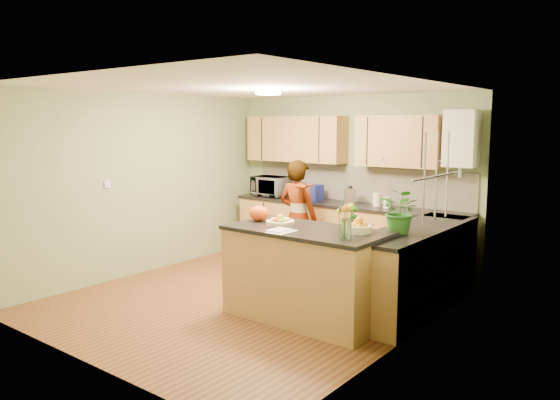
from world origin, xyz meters
The scene contains 28 objects.
floor centered at (0.00, 0.00, 0.00)m, with size 4.50×4.50×0.00m, color brown.
ceiling centered at (0.00, 0.00, 2.50)m, with size 4.00×4.50×0.02m, color white.
wall_back centered at (0.00, 2.25, 1.25)m, with size 4.00×0.02×2.50m, color gray.
wall_front centered at (0.00, -2.25, 1.25)m, with size 4.00×0.02×2.50m, color gray.
wall_left centered at (-2.00, 0.00, 1.25)m, with size 0.02×4.50×2.50m, color gray.
wall_right centered at (2.00, 0.00, 1.25)m, with size 0.02×4.50×2.50m, color gray.
back_counter centered at (0.10, 1.95, 0.47)m, with size 3.64×0.62×0.94m.
right_counter centered at (1.70, 0.85, 0.47)m, with size 0.62×2.24×0.94m.
splashback centered at (0.10, 2.23, 1.20)m, with size 3.60×0.02×0.52m, color #ECE5CD.
upper_cabinets centered at (-0.18, 2.08, 1.85)m, with size 3.20×0.34×0.70m.
boiler centered at (1.70, 2.09, 1.90)m, with size 0.40×0.30×0.86m.
window_right centered at (1.99, 0.60, 1.55)m, with size 0.01×1.30×1.05m.
light_switch centered at (-1.99, -0.60, 1.30)m, with size 0.02×0.09×0.09m, color white.
ceiling_lamp centered at (0.00, 0.30, 2.46)m, with size 0.30×0.30×0.07m.
peninsula_island centered at (0.89, -0.15, 0.49)m, with size 1.72×0.88×0.99m.
fruit_dish centered at (0.54, -0.15, 1.03)m, with size 0.31×0.31×0.11m.
orange_bowl centered at (1.44, 0.00, 1.05)m, with size 0.26×0.26×0.15m.
flower_vase centered at (1.49, -0.33, 1.27)m, with size 0.23×0.23×0.42m.
orange_bag centered at (0.19, -0.10, 1.07)m, with size 0.23×0.20×0.18m, color #FF4E15.
papers centered at (0.79, -0.45, 0.99)m, with size 0.22×0.30×0.01m, color white.
violinist centered at (-0.21, 1.20, 0.80)m, with size 0.58×0.38×1.60m, color tan.
violin centered at (-0.01, 0.98, 1.28)m, with size 0.56×0.22×0.11m, color #4E1004, non-canonical shape.
microwave centered at (-1.28, 1.92, 1.10)m, with size 0.57×0.38×0.31m, color white.
blue_box centered at (-0.49, 1.95, 1.06)m, with size 0.30×0.22×0.24m, color navy.
kettle centered at (0.18, 1.92, 1.07)m, with size 0.17×0.17×0.31m.
jar_cream centered at (0.58, 2.00, 1.03)m, with size 0.12×0.12×0.18m, color #FAE8C8.
jar_white centered at (0.77, 1.93, 1.02)m, with size 0.10×0.10×0.15m, color white.
potted_plant centered at (1.70, 0.41, 1.18)m, with size 0.44×0.38×0.49m, color #2A6D24.
Camera 1 is at (4.16, -4.79, 2.09)m, focal length 35.00 mm.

